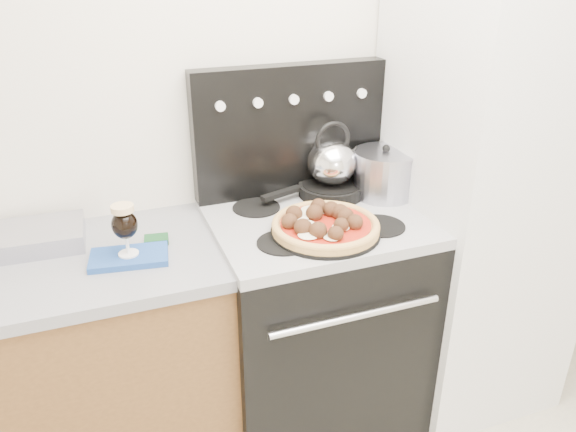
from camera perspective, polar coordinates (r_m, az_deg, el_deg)
name	(u,v)px	position (r m, az deg, el deg)	size (l,w,h in m)	color
room_shell	(453,252)	(1.18, 16.44, -3.57)	(3.52, 3.01, 2.52)	beige
base_cabinet	(14,391)	(2.23, -26.05, -15.66)	(1.45, 0.60, 0.86)	brown
stove_body	(313,325)	(2.30, 2.59, -10.97)	(0.76, 0.65, 0.88)	black
cooktop	(316,222)	(2.06, 2.84, -0.61)	(0.76, 0.65, 0.04)	#ADADB2
backguard	(290,130)	(2.19, 0.15, 8.73)	(0.76, 0.08, 0.50)	black
fridge	(480,186)	(2.36, 18.97, 2.88)	(0.64, 0.68, 1.90)	silver
foil_sheet	(35,237)	(2.06, -24.31, -1.97)	(0.31, 0.23, 0.06)	silver
oven_mitt	(129,257)	(1.87, -15.84, -4.04)	(0.24, 0.14, 0.02)	#204898
beer_glass	(125,230)	(1.83, -16.20, -1.36)	(0.08, 0.08, 0.18)	black
pizza_pan	(325,232)	(1.93, 3.81, -1.63)	(0.38, 0.38, 0.01)	black
pizza	(326,224)	(1.91, 3.84, -0.77)	(0.37, 0.37, 0.05)	tan
skillet	(331,189)	(2.23, 4.40, 2.70)	(0.26, 0.26, 0.05)	black
tea_kettle	(332,159)	(2.18, 4.51, 5.83)	(0.19, 0.19, 0.21)	silver
stock_pot	(384,175)	(2.23, 9.74, 4.15)	(0.24, 0.24, 0.17)	#A5A6B5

